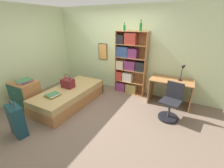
% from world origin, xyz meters
% --- Properties ---
extents(ground_plane, '(14.00, 14.00, 0.00)m').
position_xyz_m(ground_plane, '(0.00, 0.00, 0.00)').
color(ground_plane, '#756051').
extents(wall_back, '(10.00, 0.09, 2.60)m').
position_xyz_m(wall_back, '(-0.00, 1.64, 1.30)').
color(wall_back, beige).
rests_on(wall_back, ground_plane).
extents(wall_left, '(0.06, 10.00, 2.60)m').
position_xyz_m(wall_left, '(-2.22, 0.00, 1.30)').
color(wall_left, beige).
rests_on(wall_left, ground_plane).
extents(bed, '(0.96, 2.03, 0.44)m').
position_xyz_m(bed, '(-0.71, 0.02, 0.22)').
color(bed, '#A36B3D').
rests_on(bed, ground_plane).
extents(handbag, '(0.33, 0.23, 0.40)m').
position_xyz_m(handbag, '(-0.81, 0.09, 0.56)').
color(handbag, maroon).
rests_on(handbag, bed).
extents(book_stack_on_bed, '(0.33, 0.35, 0.06)m').
position_xyz_m(book_stack_on_bed, '(-0.78, -0.49, 0.47)').
color(book_stack_on_bed, '#B2382D').
rests_on(book_stack_on_bed, bed).
extents(suitcase, '(0.45, 0.29, 0.77)m').
position_xyz_m(suitcase, '(-0.76, -1.43, 0.32)').
color(suitcase, '#143842').
rests_on(suitcase, ground_plane).
extents(dresser, '(0.65, 0.53, 0.71)m').
position_xyz_m(dresser, '(-1.61, -0.66, 0.35)').
color(dresser, '#A36B3D').
rests_on(dresser, ground_plane).
extents(magazine_pile_on_dresser, '(0.30, 0.35, 0.07)m').
position_xyz_m(magazine_pile_on_dresser, '(-1.56, -0.64, 0.75)').
color(magazine_pile_on_dresser, '#7A336B').
rests_on(magazine_pile_on_dresser, dresser).
extents(bookcase, '(0.94, 0.29, 1.89)m').
position_xyz_m(bookcase, '(0.43, 1.44, 0.92)').
color(bookcase, '#A36B3D').
rests_on(bookcase, ground_plane).
extents(bottle_green, '(0.07, 0.07, 0.22)m').
position_xyz_m(bottle_green, '(0.28, 1.40, 1.98)').
color(bottle_green, '#1E6B2D').
rests_on(bottle_green, bookcase).
extents(bottle_brown, '(0.07, 0.07, 0.29)m').
position_xyz_m(bottle_brown, '(0.74, 1.43, 2.01)').
color(bottle_brown, '#1E6B2D').
rests_on(bottle_brown, bookcase).
extents(desk, '(1.09, 0.62, 0.72)m').
position_xyz_m(desk, '(1.74, 1.28, 0.49)').
color(desk, '#A36B3D').
rests_on(desk, ground_plane).
extents(desk_lamp, '(0.15, 0.11, 0.46)m').
position_xyz_m(desk_lamp, '(1.96, 1.32, 1.03)').
color(desk_lamp, black).
rests_on(desk_lamp, desk).
extents(desk_chair, '(0.49, 0.49, 0.87)m').
position_xyz_m(desk_chair, '(1.86, 0.57, 0.28)').
color(desk_chair, black).
rests_on(desk_chair, ground_plane).
extents(waste_bin, '(0.22, 0.22, 0.28)m').
position_xyz_m(waste_bin, '(1.76, 1.22, 0.14)').
color(waste_bin, '#B7B2A8').
rests_on(waste_bin, ground_plane).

